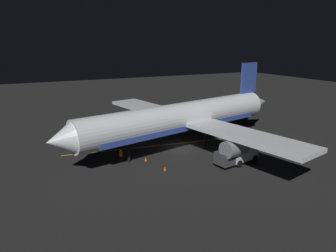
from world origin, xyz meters
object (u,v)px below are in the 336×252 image
at_px(baggage_truck, 70,136).
at_px(catering_truck, 238,154).
at_px(traffic_cone_near_right, 146,159).
at_px(traffic_cone_near_left, 165,169).
at_px(ground_crew_worker, 121,156).
at_px(airliner, 184,118).

relative_size(baggage_truck, catering_truck, 0.94).
bearing_deg(traffic_cone_near_right, traffic_cone_near_left, -166.85).
distance_m(baggage_truck, traffic_cone_near_left, 17.29).
height_order(baggage_truck, traffic_cone_near_left, baggage_truck).
bearing_deg(ground_crew_worker, traffic_cone_near_left, -141.94).
bearing_deg(baggage_truck, catering_truck, -133.94).
relative_size(baggage_truck, traffic_cone_near_left, 10.60).
bearing_deg(airliner, traffic_cone_near_left, 136.91).
xyz_separation_m(catering_truck, traffic_cone_near_right, (5.59, 10.04, -0.94)).
xyz_separation_m(airliner, catering_truck, (-8.31, -3.06, -3.14)).
height_order(ground_crew_worker, traffic_cone_near_right, ground_crew_worker).
height_order(airliner, baggage_truck, airliner).
relative_size(airliner, baggage_truck, 6.55).
relative_size(catering_truck, ground_crew_worker, 3.55).
height_order(airliner, traffic_cone_near_left, airliner).
xyz_separation_m(ground_crew_worker, traffic_cone_near_left, (-4.86, -3.80, -0.64)).
bearing_deg(catering_truck, traffic_cone_near_left, 78.90).
distance_m(catering_truck, traffic_cone_near_left, 9.38).
xyz_separation_m(catering_truck, traffic_cone_near_left, (1.80, 9.16, -0.94)).
relative_size(airliner, ground_crew_worker, 21.92).
bearing_deg(traffic_cone_near_left, catering_truck, -101.10).
height_order(baggage_truck, catering_truck, baggage_truck).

